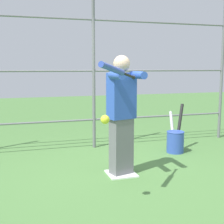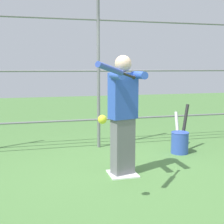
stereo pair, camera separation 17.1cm
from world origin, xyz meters
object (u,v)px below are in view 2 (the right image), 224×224
at_px(bat_bucket, 180,141).
at_px(baseball_bat_swinging, 114,70).
at_px(batter, 123,112).
at_px(softball_in_flight, 102,119).

bearing_deg(bat_bucket, baseball_bat_swinging, 44.47).
xyz_separation_m(batter, baseball_bat_swinging, (0.36, 0.80, 0.59)).
xyz_separation_m(softball_in_flight, bat_bucket, (-1.87, -1.86, -0.78)).
height_order(baseball_bat_swinging, softball_in_flight, baseball_bat_swinging).
distance_m(softball_in_flight, bat_bucket, 2.75).
bearing_deg(baseball_bat_swinging, bat_bucket, -135.53).
bearing_deg(softball_in_flight, bat_bucket, -135.11).
xyz_separation_m(batter, softball_in_flight, (0.53, 1.00, 0.08)).
bearing_deg(baseball_bat_swinging, softball_in_flight, 48.63).
bearing_deg(bat_bucket, batter, 32.75).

